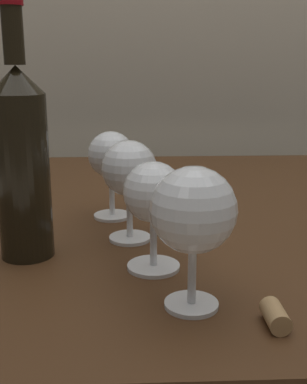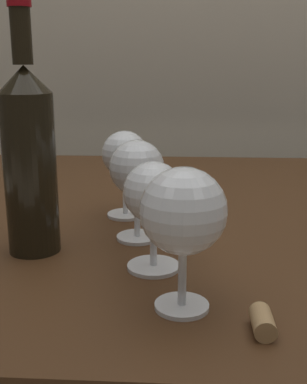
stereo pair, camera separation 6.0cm
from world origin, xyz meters
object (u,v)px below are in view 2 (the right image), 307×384
Objects in this scene: wine_glass_rose at (154,196)px; wine_glass_merlot at (137,171)px; wine_glass_port at (183,214)px; wine_bottle at (29,157)px; wine_glass_cabernet at (125,157)px; cork at (263,322)px.

wine_glass_rose is 0.94× the size of wine_glass_merlot.
wine_glass_port is 0.22m from wine_glass_merlot.
wine_bottle is (-0.17, 0.05, 0.04)m from wine_glass_rose.
wine_glass_merlot is 0.15m from wine_bottle.
wine_glass_merlot reaches higher than wine_glass_cabernet.
wine_bottle is 0.36m from cork.
wine_glass_merlot is 0.30m from cork.
wine_glass_rose is at bearing -17.14° from wine_bottle.
wine_bottle reaches higher than wine_glass_merlot.
wine_glass_rose is 0.22m from wine_glass_cabernet.
wine_glass_port is 1.04× the size of wine_glass_merlot.
wine_glass_port is 0.26m from wine_bottle.
wine_glass_port is at bearing -36.89° from wine_bottle.
wine_glass_merlot is at bearing 120.10° from cork.
wine_glass_port is at bearing -72.15° from wine_glass_merlot.
cork is at bearing -59.90° from wine_glass_merlot.
wine_glass_cabernet is 0.20m from wine_bottle.
wine_glass_merlot reaches higher than wine_glass_rose.
wine_glass_port is 0.46× the size of wine_bottle.
wine_glass_merlot is at bearing -74.51° from wine_glass_cabernet.
wine_glass_cabernet reaches higher than wine_glass_rose.
wine_glass_merlot is (-0.03, 0.10, 0.01)m from wine_glass_rose.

